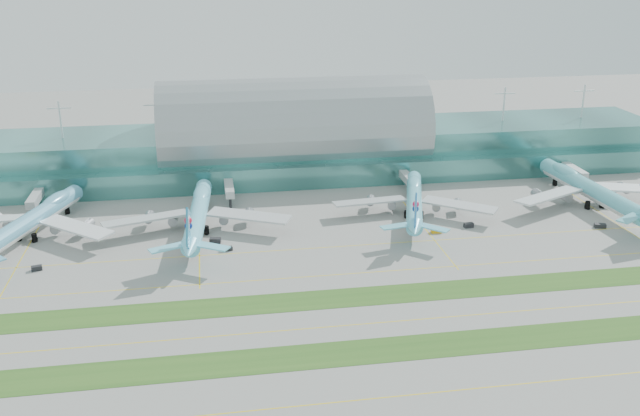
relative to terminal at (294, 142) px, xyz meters
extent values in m
plane|color=gray|center=(-0.01, -128.79, -14.23)|extent=(700.00, 700.00, 0.00)
cube|color=#3D7A75|center=(-0.01, 1.21, -4.23)|extent=(340.00, 42.00, 20.00)
cube|color=#3D7A75|center=(-0.01, -22.79, -9.23)|extent=(340.00, 8.00, 10.00)
ellipsoid|color=#9EA5A8|center=(-0.01, 1.21, 5.77)|extent=(340.00, 46.20, 16.17)
cylinder|color=white|center=(-0.01, 1.21, 13.77)|extent=(0.80, 0.80, 16.00)
cube|color=#B2B7B7|center=(-106.01, -33.79, -8.73)|extent=(3.50, 22.00, 3.00)
cylinder|color=black|center=(-106.01, -43.79, -12.23)|extent=(1.00, 1.00, 4.00)
cube|color=#B2B7B7|center=(-31.01, -33.79, -8.73)|extent=(3.50, 22.00, 3.00)
cylinder|color=black|center=(-31.01, -43.79, -12.23)|extent=(1.00, 1.00, 4.00)
cube|color=#B2B7B7|center=(43.99, -33.79, -8.73)|extent=(3.50, 22.00, 3.00)
cylinder|color=black|center=(43.99, -43.79, -12.23)|extent=(1.00, 1.00, 4.00)
cube|color=#B2B7B7|center=(118.99, -33.79, -8.73)|extent=(3.50, 22.00, 3.00)
cylinder|color=black|center=(118.99, -43.79, -12.23)|extent=(1.00, 1.00, 4.00)
cube|color=#2D591E|center=(-0.01, -156.79, -14.19)|extent=(420.00, 12.00, 0.08)
cube|color=#2D591E|center=(-0.01, -126.79, -14.19)|extent=(420.00, 12.00, 0.08)
cube|color=yellow|center=(-0.01, -176.79, -14.22)|extent=(420.00, 0.35, 0.01)
cube|color=yellow|center=(-0.01, -142.79, -14.22)|extent=(420.00, 0.35, 0.01)
cube|color=yellow|center=(-0.01, -110.79, -14.22)|extent=(420.00, 0.35, 0.01)
cube|color=yellow|center=(-0.01, -88.79, -14.22)|extent=(420.00, 0.35, 0.01)
cylinder|color=#5BA9CA|center=(-101.90, -62.47, -8.01)|extent=(27.27, 61.67, 6.32)
ellipsoid|color=#5BA9CA|center=(-95.93, -45.80, -6.27)|extent=(12.14, 20.12, 4.51)
cone|color=#5BA9CA|center=(-90.42, -30.40, -8.01)|extent=(7.67, 6.93, 6.32)
cylinder|color=#999CA2|center=(-113.70, -54.56, -10.56)|extent=(5.16, 6.45, 3.47)
cube|color=white|center=(-85.31, -70.58, -8.41)|extent=(27.95, 26.09, 1.25)
cylinder|color=#999CA2|center=(-87.77, -63.85, -10.56)|extent=(5.16, 6.45, 3.47)
cylinder|color=black|center=(-93.80, -39.85, -12.70)|extent=(1.84, 1.84, 3.06)
cylinder|color=black|center=(-106.16, -65.28, -12.70)|extent=(1.84, 1.84, 3.06)
cylinder|color=black|center=(-100.40, -67.34, -12.70)|extent=(1.84, 1.84, 3.06)
cylinder|color=#6FDAF6|center=(-43.52, -65.50, -7.99)|extent=(11.36, 63.74, 6.34)
ellipsoid|color=#6FDAF6|center=(-42.11, -47.79, -6.24)|extent=(7.54, 19.70, 4.52)
cone|color=#6FDAF6|center=(-40.81, -31.43, -7.99)|extent=(6.73, 5.60, 6.34)
cone|color=#6FDAF6|center=(-46.36, -101.19, -6.76)|extent=(6.74, 9.66, 6.03)
cube|color=silver|center=(-62.04, -66.08, -8.40)|extent=(31.59, 16.55, 1.25)
cylinder|color=#94969C|center=(-57.01, -60.93, -10.54)|extent=(3.91, 5.89, 3.48)
cube|color=silver|center=(-25.32, -69.00, -8.40)|extent=(30.90, 20.61, 1.25)
cylinder|color=#94969C|center=(-29.47, -63.13, -10.54)|extent=(3.91, 5.89, 3.48)
cube|color=teal|center=(-46.20, -99.15, -0.31)|extent=(1.68, 13.45, 14.75)
cylinder|color=white|center=(-46.12, -98.13, 1.22)|extent=(1.31, 4.97, 4.91)
cylinder|color=black|center=(-41.61, -41.47, -12.69)|extent=(1.84, 1.84, 3.07)
cylinder|color=black|center=(-46.90, -69.33, -12.69)|extent=(1.84, 1.84, 3.07)
cylinder|color=black|center=(-40.78, -69.82, -12.69)|extent=(1.84, 1.84, 3.07)
cylinder|color=#69D1E8|center=(38.51, -62.74, -8.46)|extent=(22.00, 57.87, 5.86)
ellipsoid|color=#69D1E8|center=(43.09, -46.99, -6.85)|extent=(10.32, 18.65, 4.17)
cone|color=#69D1E8|center=(47.33, -32.45, -8.46)|extent=(6.94, 6.17, 5.86)
cone|color=#69D1E8|center=(29.26, -94.48, -7.33)|extent=(7.72, 9.72, 5.56)
cube|color=silver|center=(21.65, -59.80, -8.84)|extent=(28.91, 9.92, 1.15)
cylinder|color=#92939A|center=(27.16, -56.09, -10.83)|extent=(4.54, 5.89, 3.21)
cube|color=silver|center=(54.30, -69.30, -8.84)|extent=(26.66, 23.13, 1.15)
cylinder|color=#92939A|center=(51.65, -63.22, -10.83)|extent=(4.54, 5.89, 3.21)
cube|color=#2F80D3|center=(29.79, -92.67, -1.38)|extent=(4.02, 12.08, 13.62)
cylinder|color=white|center=(30.05, -91.76, 0.04)|extent=(2.08, 4.59, 4.53)
cylinder|color=black|center=(44.73, -41.37, -12.81)|extent=(1.70, 1.70, 2.83)
cylinder|color=black|center=(34.73, -65.57, -12.81)|extent=(1.70, 1.70, 2.83)
cylinder|color=black|center=(40.17, -67.16, -12.81)|extent=(1.70, 1.70, 2.83)
cylinder|color=#5ABAC7|center=(110.92, -63.24, -7.66)|extent=(11.15, 67.04, 6.67)
ellipsoid|color=#5ABAC7|center=(109.66, -44.59, -5.82)|extent=(7.69, 20.67, 4.76)
cone|color=#5ABAC7|center=(108.49, -27.37, -7.66)|extent=(7.02, 5.82, 6.67)
cube|color=white|center=(91.73, -66.69, -8.09)|extent=(32.60, 21.38, 1.31)
cylinder|color=gray|center=(96.17, -60.57, -10.35)|extent=(4.05, 6.15, 3.66)
cube|color=white|center=(130.39, -64.08, -8.09)|extent=(33.22, 17.76, 1.31)
cylinder|color=gray|center=(125.17, -58.61, -10.35)|extent=(4.05, 6.15, 3.66)
cylinder|color=black|center=(109.21, -37.93, -12.61)|extent=(1.94, 1.94, 3.23)
cylinder|color=black|center=(107.98, -67.75, -12.61)|extent=(1.94, 1.94, 3.23)
cylinder|color=black|center=(114.43, -67.32, -12.61)|extent=(1.94, 1.94, 3.23)
cube|color=black|center=(-94.92, -91.94, -13.48)|extent=(3.68, 2.61, 1.49)
cube|color=black|center=(-37.93, -78.64, -13.33)|extent=(4.15, 2.72, 1.79)
cube|color=black|center=(-34.08, -86.10, -13.54)|extent=(3.78, 2.19, 1.38)
cube|color=#F1AB0E|center=(41.45, -81.96, -13.47)|extent=(3.94, 2.09, 1.51)
cube|color=black|center=(54.70, -79.05, -13.36)|extent=(3.59, 2.12, 1.74)
cube|color=black|center=(102.43, -87.15, -13.46)|extent=(4.53, 3.18, 1.52)
camera|label=1|loc=(-39.07, -310.99, 82.95)|focal=40.00mm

